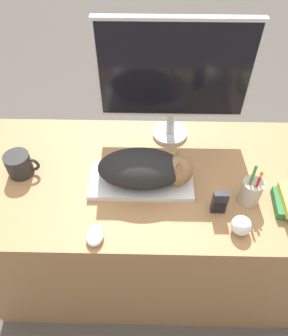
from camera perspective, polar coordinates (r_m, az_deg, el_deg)
name	(u,v)px	position (r m, az deg, el deg)	size (l,w,h in m)	color
ground_plane	(146,325)	(1.76, 0.27, -25.67)	(12.00, 12.00, 0.00)	#4C4742
desk	(147,225)	(1.57, 0.54, -9.96)	(1.40, 0.67, 0.72)	#9E7047
keyboard	(140,182)	(1.25, -0.68, -2.46)	(0.39, 0.17, 0.02)	silver
cat	(147,169)	(1.19, 0.44, -0.12)	(0.35, 0.18, 0.13)	black
monitor	(173,74)	(1.28, 5.14, 15.93)	(0.59, 0.15, 0.52)	#B7B7BC
computer_mouse	(94,235)	(1.12, -8.75, -11.52)	(0.06, 0.08, 0.03)	silver
coffee_mug	(19,164)	(1.35, -21.00, 0.58)	(0.13, 0.10, 0.09)	black
pen_cup	(250,191)	(1.23, 17.96, -3.86)	(0.07, 0.07, 0.19)	#B2A893
baseball	(240,225)	(1.15, 16.39, -9.57)	(0.07, 0.07, 0.07)	silver
phone	(218,203)	(1.17, 12.83, -5.91)	(0.05, 0.02, 0.10)	black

